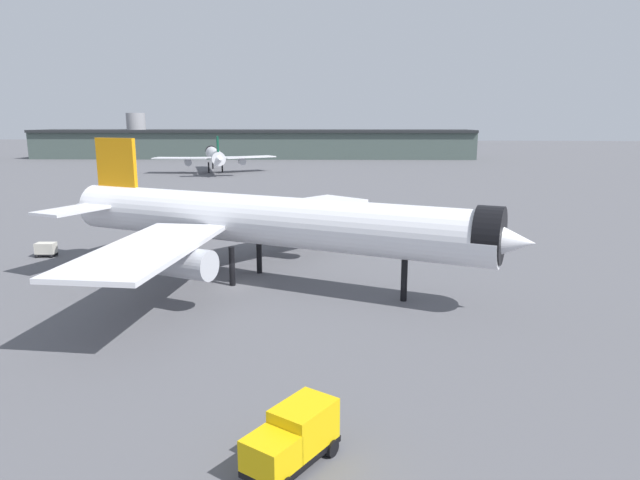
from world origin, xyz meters
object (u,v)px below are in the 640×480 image
Objects in this scene: service_truck_front at (293,437)px; baggage_cart_trailing at (46,249)px; baggage_tug_wing at (385,225)px; airliner_near_gate at (261,221)px; airliner_far_taxiway at (215,156)px.

service_truck_front is 56.59m from baggage_cart_trailing.
service_truck_front is 1.79× the size of baggage_tug_wing.
service_truck_front is at bearing -56.41° from airliner_near_gate.
service_truck_front is (7.47, -33.21, -5.14)m from airliner_near_gate.
baggage_cart_trailing is at bearing -176.07° from airliner_near_gate.
airliner_near_gate is at bearing 178.44° from airliner_far_taxiway.
service_truck_front is 63.56m from baggage_tug_wing.
airliner_far_taxiway is 17.62× the size of baggage_cart_trailing.
airliner_far_taxiway is at bearing 127.74° from airliner_near_gate.
airliner_far_taxiway is 13.46× the size of baggage_tug_wing.
airliner_far_taxiway is at bearing -65.19° from baggage_tug_wing.
airliner_near_gate reaches higher than baggage_cart_trailing.
airliner_near_gate is 21.28× the size of baggage_cart_trailing.
airliner_far_taxiway is 171.05m from service_truck_front.
airliner_near_gate is 31.91m from baggage_cart_trailing.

